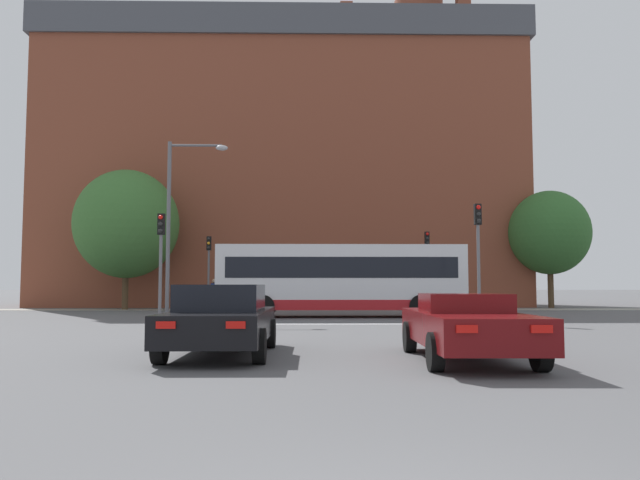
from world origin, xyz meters
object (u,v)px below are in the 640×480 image
object	(u,v)px
traffic_light_far_left	(209,260)
pedestrian_walking_west	(446,291)
traffic_light_far_right	(427,258)
traffic_light_near_right	(478,243)
car_saloon_left	(222,319)
street_lamp_junction	(179,210)
car_roadster_right	(466,326)
bus_crossing_lead	(340,279)
pedestrian_waiting	(366,294)
traffic_light_near_left	(161,249)
pedestrian_walking_east	(214,291)

from	to	relation	value
traffic_light_far_left	pedestrian_walking_west	world-z (taller)	traffic_light_far_left
traffic_light_far_right	traffic_light_near_right	bearing A→B (deg)	-91.88
traffic_light_far_right	pedestrian_walking_west	world-z (taller)	traffic_light_far_right
car_saloon_left	street_lamp_junction	world-z (taller)	street_lamp_junction
traffic_light_far_left	traffic_light_near_right	distance (m)	17.25
car_saloon_left	traffic_light_far_left	xyz separation A→B (m)	(-3.96, 23.07, 2.10)
traffic_light_far_right	car_saloon_left	bearing A→B (deg)	-110.42
traffic_light_near_right	traffic_light_far_right	distance (m)	12.29
traffic_light_near_right	pedestrian_walking_west	distance (m)	13.51
car_saloon_left	car_roadster_right	bearing A→B (deg)	-11.55
bus_crossing_lead	traffic_light_far_left	bearing A→B (deg)	-137.89
traffic_light_far_left	pedestrian_waiting	distance (m)	9.37
traffic_light_far_right	pedestrian_waiting	world-z (taller)	traffic_light_far_right
car_roadster_right	traffic_light_far_left	xyz separation A→B (m)	(-8.65, 24.06, 2.18)
car_roadster_right	traffic_light_far_left	world-z (taller)	traffic_light_far_left
car_roadster_right	traffic_light_near_left	world-z (taller)	traffic_light_near_left
pedestrian_waiting	pedestrian_walking_east	world-z (taller)	pedestrian_walking_east
traffic_light_near_right	pedestrian_walking_east	bearing A→B (deg)	131.38
pedestrian_waiting	pedestrian_walking_west	xyz separation A→B (m)	(4.73, -0.05, 0.16)
pedestrian_walking_west	traffic_light_far_left	bearing A→B (deg)	-31.62
bus_crossing_lead	traffic_light_near_right	size ratio (longest dim) A/B	2.41
car_saloon_left	traffic_light_far_left	size ratio (longest dim) A/B	1.13
traffic_light_far_right	pedestrian_walking_west	xyz separation A→B (m)	(1.27, 0.98, -1.94)
pedestrian_waiting	car_saloon_left	bearing A→B (deg)	157.12
traffic_light_near_left	pedestrian_walking_west	size ratio (longest dim) A/B	2.28
traffic_light_near_right	traffic_light_far_right	xyz separation A→B (m)	(0.40, 12.29, 0.00)
pedestrian_walking_west	traffic_light_near_right	bearing A→B (deg)	46.94
bus_crossing_lead	pedestrian_waiting	bearing A→B (deg)	167.61
traffic_light_near_right	street_lamp_junction	distance (m)	12.08
traffic_light_near_left	traffic_light_far_right	size ratio (longest dim) A/B	0.91
traffic_light_far_right	pedestrian_walking_west	bearing A→B (deg)	37.50
car_roadster_right	bus_crossing_lead	world-z (taller)	bus_crossing_lead
car_saloon_left	traffic_light_near_right	size ratio (longest dim) A/B	1.06
traffic_light_near_right	traffic_light_far_right	size ratio (longest dim) A/B	1.00
street_lamp_junction	bus_crossing_lead	bearing A→B (deg)	17.89
bus_crossing_lead	traffic_light_near_left	world-z (taller)	traffic_light_near_left
pedestrian_waiting	pedestrian_walking_west	size ratio (longest dim) A/B	0.87
traffic_light_near_left	traffic_light_near_right	size ratio (longest dim) A/B	0.91
traffic_light_near_left	pedestrian_walking_east	size ratio (longest dim) A/B	2.29
car_saloon_left	pedestrian_walking_west	bearing A→B (deg)	68.03
bus_crossing_lead	traffic_light_near_left	bearing A→B (deg)	-58.61
traffic_light_far_left	street_lamp_junction	distance (m)	10.23
car_saloon_left	bus_crossing_lead	distance (m)	15.54
car_saloon_left	traffic_light_near_right	bearing A→B (deg)	53.20
traffic_light_near_right	traffic_light_near_left	bearing A→B (deg)	179.71
traffic_light_near_left	traffic_light_near_right	world-z (taller)	traffic_light_near_right
traffic_light_near_right	pedestrian_walking_east	world-z (taller)	traffic_light_near_right
traffic_light_far_left	car_saloon_left	bearing A→B (deg)	-80.26
pedestrian_waiting	traffic_light_near_left	bearing A→B (deg)	135.05
traffic_light_near_left	pedestrian_waiting	bearing A→B (deg)	55.89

